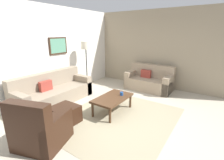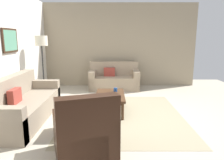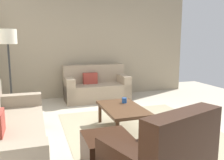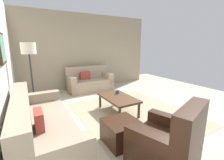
% 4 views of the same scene
% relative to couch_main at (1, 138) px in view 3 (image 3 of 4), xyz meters
% --- Properties ---
extents(ground_plane, '(8.00, 8.00, 0.00)m').
position_rel_couch_main_xyz_m(ground_plane, '(0.23, -2.12, -0.30)').
color(ground_plane, '#B2A893').
extents(stone_feature_panel, '(0.12, 5.20, 2.80)m').
position_rel_couch_main_xyz_m(stone_feature_panel, '(3.23, -2.12, 1.10)').
color(stone_feature_panel, gray).
rests_on(stone_feature_panel, ground_plane).
extents(area_rug, '(2.92, 2.50, 0.01)m').
position_rel_couch_main_xyz_m(area_rug, '(0.23, -2.12, -0.29)').
color(area_rug, gray).
rests_on(area_rug, ground_plane).
extents(couch_main, '(2.27, 0.87, 0.88)m').
position_rel_couch_main_xyz_m(couch_main, '(0.00, 0.00, 0.00)').
color(couch_main, gray).
rests_on(couch_main, ground_plane).
extents(couch_loveseat, '(0.81, 1.60, 0.88)m').
position_rel_couch_main_xyz_m(couch_loveseat, '(2.71, -1.93, 0.00)').
color(couch_loveseat, gray).
rests_on(couch_loveseat, ground_plane).
extents(ottoman, '(0.56, 0.56, 0.40)m').
position_rel_couch_main_xyz_m(ottoman, '(-0.59, -1.23, -0.10)').
color(ottoman, black).
rests_on(ottoman, ground_plane).
extents(coffee_table, '(1.10, 0.64, 0.41)m').
position_rel_couch_main_xyz_m(coffee_table, '(0.47, -1.82, 0.06)').
color(coffee_table, '#472D1C').
rests_on(coffee_table, ground_plane).
extents(cup, '(0.09, 0.09, 0.09)m').
position_rel_couch_main_xyz_m(cup, '(0.71, -1.95, 0.16)').
color(cup, '#1E478C').
rests_on(cup, coffee_table).
extents(lamp_standing, '(0.32, 0.32, 1.71)m').
position_rel_couch_main_xyz_m(lamp_standing, '(1.47, -0.02, 1.11)').
color(lamp_standing, black).
rests_on(lamp_standing, ground_plane).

